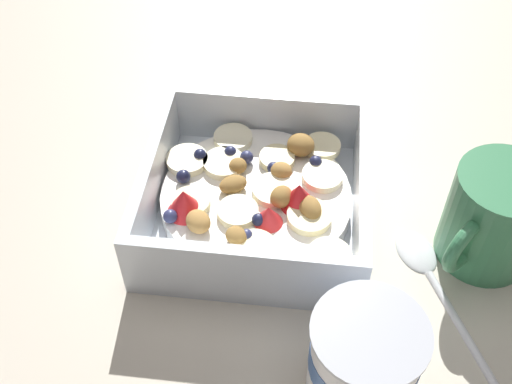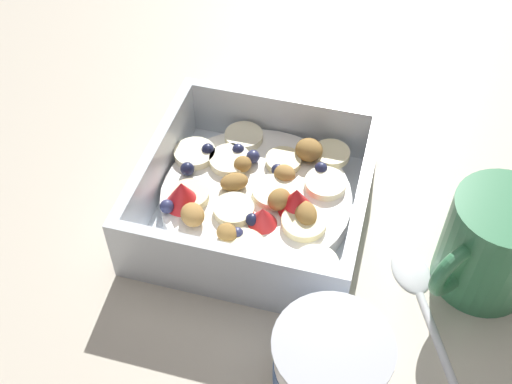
# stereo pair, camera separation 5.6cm
# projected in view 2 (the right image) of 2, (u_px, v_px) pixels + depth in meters

# --- Properties ---
(ground_plane) EXTENTS (2.40, 2.40, 0.00)m
(ground_plane) POSITION_uv_depth(u_px,v_px,m) (260.00, 223.00, 0.57)
(ground_plane) COLOR beige
(fruit_bowl) EXTENTS (0.19, 0.19, 0.07)m
(fruit_bowl) POSITION_uv_depth(u_px,v_px,m) (256.00, 198.00, 0.56)
(fruit_bowl) COLOR white
(fruit_bowl) RESTS_ON ground
(spoon) EXTENTS (0.09, 0.17, 0.01)m
(spoon) POSITION_uv_depth(u_px,v_px,m) (422.00, 294.00, 0.52)
(spoon) COLOR silver
(spoon) RESTS_ON ground
(yogurt_cup) EXTENTS (0.08, 0.08, 0.08)m
(yogurt_cup) POSITION_uv_depth(u_px,v_px,m) (329.00, 371.00, 0.43)
(yogurt_cup) COLOR white
(yogurt_cup) RESTS_ON ground
(coffee_mug) EXTENTS (0.09, 0.10, 0.09)m
(coffee_mug) POSITION_uv_depth(u_px,v_px,m) (491.00, 246.00, 0.50)
(coffee_mug) COLOR #3D8456
(coffee_mug) RESTS_ON ground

